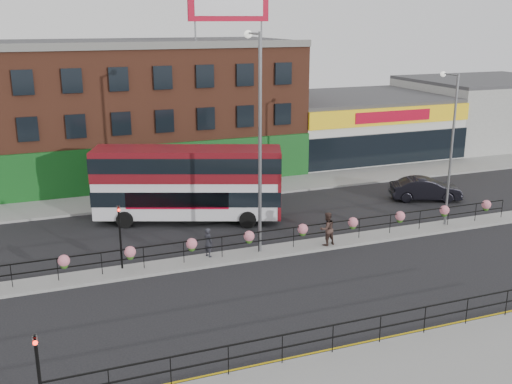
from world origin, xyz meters
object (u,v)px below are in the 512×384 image
object	(u,v)px
car	(425,189)
pedestrian_b	(327,229)
lamp_column_west	(258,125)
double_decker_bus	(188,177)
pedestrian_a	(208,242)
lamp_column_east	(450,137)

from	to	relation	value
car	pedestrian_b	world-z (taller)	pedestrian_b
car	lamp_column_west	xyz separation A→B (m)	(-14.01, -4.72, 6.01)
pedestrian_b	lamp_column_west	xyz separation A→B (m)	(-3.68, 0.76, 5.72)
pedestrian_b	lamp_column_west	bearing A→B (deg)	-21.18
lamp_column_west	double_decker_bus	bearing A→B (deg)	108.78
pedestrian_b	double_decker_bus	bearing A→B (deg)	-59.68
car	pedestrian_b	size ratio (longest dim) A/B	2.70
pedestrian_a	double_decker_bus	bearing A→B (deg)	-28.09
pedestrian_a	pedestrian_b	size ratio (longest dim) A/B	0.83
pedestrian_a	pedestrian_b	distance (m)	6.46
pedestrian_b	lamp_column_east	xyz separation A→B (m)	(8.14, 0.75, 4.32)
pedestrian_a	pedestrian_b	xyz separation A→B (m)	(6.42, -0.71, 0.15)
double_decker_bus	car	distance (m)	16.30
lamp_column_west	pedestrian_a	bearing A→B (deg)	-178.94
double_decker_bus	car	world-z (taller)	double_decker_bus
double_decker_bus	pedestrian_a	bearing A→B (deg)	-95.83
car	lamp_column_west	distance (m)	15.96
car	lamp_column_west	size ratio (longest dim) A/B	0.44
pedestrian_b	lamp_column_east	distance (m)	9.25
car	pedestrian_b	bearing A→B (deg)	139.64
car	double_decker_bus	bearing A→B (deg)	106.53
double_decker_bus	lamp_column_east	bearing A→B (deg)	-23.95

